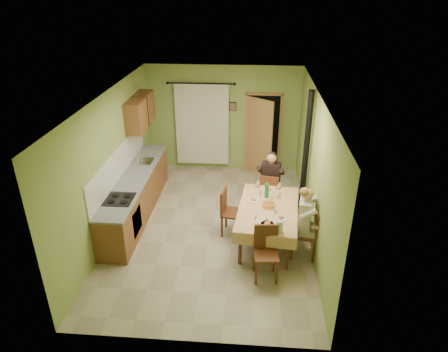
# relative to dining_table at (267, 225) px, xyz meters

# --- Properties ---
(floor) EXTENTS (4.00, 6.00, 0.01)m
(floor) POSITION_rel_dining_table_xyz_m (-1.14, 0.42, -0.38)
(floor) COLOR tan
(floor) RESTS_ON ground
(room_shell) EXTENTS (4.04, 6.04, 2.82)m
(room_shell) POSITION_rel_dining_table_xyz_m (-1.14, 0.42, 1.44)
(room_shell) COLOR #8EA756
(room_shell) RESTS_ON ground
(kitchen_run) EXTENTS (0.64, 3.64, 1.56)m
(kitchen_run) POSITION_rel_dining_table_xyz_m (-2.85, 0.82, 0.10)
(kitchen_run) COLOR brown
(kitchen_run) RESTS_ON ground
(upper_cabinets) EXTENTS (0.35, 1.40, 0.70)m
(upper_cabinets) POSITION_rel_dining_table_xyz_m (-2.96, 2.12, 1.57)
(upper_cabinets) COLOR brown
(upper_cabinets) RESTS_ON room_shell
(curtain) EXTENTS (1.70, 0.07, 2.22)m
(curtain) POSITION_rel_dining_table_xyz_m (-1.69, 3.32, 0.88)
(curtain) COLOR black
(curtain) RESTS_ON ground
(doorway) EXTENTS (0.96, 0.56, 2.15)m
(doorway) POSITION_rel_dining_table_xyz_m (-0.14, 3.27, 0.67)
(doorway) COLOR black
(doorway) RESTS_ON ground
(dining_table) EXTENTS (1.29, 1.98, 0.76)m
(dining_table) POSITION_rel_dining_table_xyz_m (0.00, 0.00, 0.00)
(dining_table) COLOR #DFAB79
(dining_table) RESTS_ON ground
(tableware) EXTENTS (0.76, 1.67, 0.33)m
(tableware) POSITION_rel_dining_table_xyz_m (0.02, -0.10, 0.43)
(tableware) COLOR white
(tableware) RESTS_ON dining_table
(chair_far) EXTENTS (0.47, 0.47, 0.96)m
(chair_far) POSITION_rel_dining_table_xyz_m (0.07, 1.12, -0.09)
(chair_far) COLOR #5D3019
(chair_far) RESTS_ON ground
(chair_near) EXTENTS (0.45, 0.45, 0.97)m
(chair_near) POSITION_rel_dining_table_xyz_m (-0.05, -1.09, -0.09)
(chair_near) COLOR #5D3019
(chair_near) RESTS_ON ground
(chair_right) EXTENTS (0.53, 0.53, 1.02)m
(chair_right) POSITION_rel_dining_table_xyz_m (0.69, -0.40, -0.09)
(chair_right) COLOR #5D3019
(chair_right) RESTS_ON ground
(chair_left) EXTENTS (0.50, 0.50, 1.00)m
(chair_left) POSITION_rel_dining_table_xyz_m (-0.70, 0.22, -0.09)
(chair_left) COLOR #5D3019
(chair_left) RESTS_ON ground
(man_far) EXTENTS (0.63, 0.53, 1.39)m
(man_far) POSITION_rel_dining_table_xyz_m (0.07, 1.13, 0.50)
(man_far) COLOR black
(man_far) RESTS_ON chair_far
(man_right) EXTENTS (0.53, 0.63, 1.39)m
(man_right) POSITION_rel_dining_table_xyz_m (0.68, -0.40, 0.50)
(man_right) COLOR beige
(man_right) RESTS_ON chair_right
(stove_flue) EXTENTS (0.24, 0.24, 2.80)m
(stove_flue) POSITION_rel_dining_table_xyz_m (0.76, 1.02, 0.65)
(stove_flue) COLOR black
(stove_flue) RESTS_ON ground
(picture_back) EXTENTS (0.19, 0.03, 0.23)m
(picture_back) POSITION_rel_dining_table_xyz_m (-0.89, 3.39, 1.37)
(picture_back) COLOR black
(picture_back) RESTS_ON room_shell
(picture_right) EXTENTS (0.03, 0.31, 0.21)m
(picture_right) POSITION_rel_dining_table_xyz_m (0.83, 1.62, 1.47)
(picture_right) COLOR brown
(picture_right) RESTS_ON room_shell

